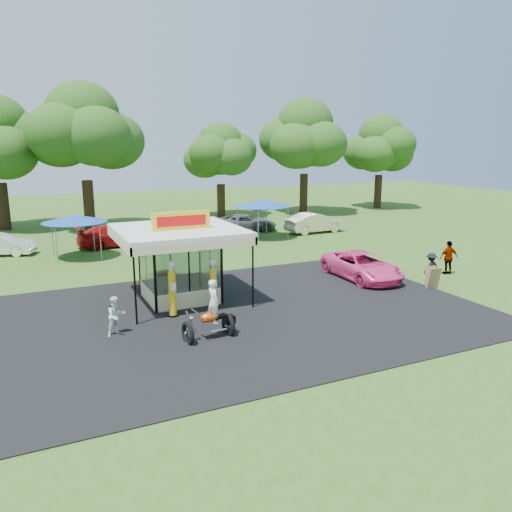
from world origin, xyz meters
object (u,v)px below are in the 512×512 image
at_px(pink_sedan, 362,266).
at_px(tent_west, 74,219).
at_px(spectator_east_a, 431,267).
at_px(spectator_east_b, 449,258).
at_px(tent_east, 263,203).
at_px(bg_car_c, 222,231).
at_px(kiosk_car, 168,278).
at_px(bg_car_d, 246,223).
at_px(bg_car_e, 315,223).
at_px(bg_car_a, 0,245).
at_px(gas_station_kiosk, 179,262).
at_px(gas_pump_right, 213,286).
at_px(gas_pump_left, 172,290).
at_px(motorcycle, 212,315).
at_px(spectator_west, 116,316).
at_px(bg_car_b, 116,236).
at_px(a_frame_sign, 433,278).

relative_size(pink_sedan, tent_west, 1.30).
xyz_separation_m(spectator_east_a, tent_west, (-16.24, 13.71, 1.73)).
distance_m(spectator_east_b, tent_east, 14.98).
bearing_deg(spectator_east_a, bg_car_c, -79.08).
bearing_deg(tent_west, kiosk_car, -69.00).
bearing_deg(bg_car_d, bg_car_e, -109.18).
bearing_deg(bg_car_e, kiosk_car, 121.61).
relative_size(bg_car_a, tent_east, 1.00).
distance_m(gas_station_kiosk, gas_pump_right, 2.40).
relative_size(kiosk_car, bg_car_a, 0.66).
distance_m(gas_pump_left, motorcycle, 3.00).
bearing_deg(bg_car_d, bg_car_c, 145.39).
xyz_separation_m(gas_pump_right, spectator_west, (-4.30, -1.15, -0.35)).
bearing_deg(gas_station_kiosk, gas_pump_right, -68.29).
bearing_deg(bg_car_b, bg_car_e, -99.68).
bearing_deg(spectator_west, pink_sedan, -7.53).
distance_m(gas_station_kiosk, bg_car_a, 16.17).
height_order(gas_pump_right, bg_car_e, gas_pump_right).
bearing_deg(motorcycle, spectator_east_a, 5.10).
xyz_separation_m(kiosk_car, bg_car_a, (-7.86, 11.89, 0.22)).
bearing_deg(kiosk_car, tent_east, -45.14).
bearing_deg(motorcycle, bg_car_c, 61.82).
xyz_separation_m(spectator_west, spectator_east_b, (18.28, 1.51, 0.18)).
bearing_deg(gas_pump_right, bg_car_e, 46.24).
bearing_deg(motorcycle, bg_car_d, 57.12).
distance_m(gas_pump_right, bg_car_c, 16.28).
bearing_deg(spectator_east_a, bg_car_b, -60.37).
bearing_deg(spectator_east_b, spectator_east_a, 30.98).
relative_size(a_frame_sign, kiosk_car, 0.39).
height_order(pink_sedan, bg_car_a, pink_sedan).
bearing_deg(bg_car_e, spectator_west, 127.53).
height_order(gas_pump_right, a_frame_sign, gas_pump_right).
xyz_separation_m(gas_station_kiosk, spectator_west, (-3.45, -3.29, -1.02)).
height_order(bg_car_b, tent_east, tent_east).
xyz_separation_m(gas_pump_right, spectator_east_b, (13.97, 0.36, -0.18)).
xyz_separation_m(kiosk_car, bg_car_e, (15.13, 10.56, 0.33)).
height_order(spectator_west, bg_car_d, spectator_west).
relative_size(gas_pump_right, bg_car_a, 0.55).
height_order(kiosk_car, bg_car_c, bg_car_c).
xyz_separation_m(bg_car_a, bg_car_e, (22.99, -1.33, 0.11)).
xyz_separation_m(spectator_east_a, bg_car_e, (2.33, 15.32, 0.04)).
bearing_deg(tent_west, spectator_west, -90.05).
bearing_deg(tent_west, spectator_east_a, -40.18).
height_order(a_frame_sign, kiosk_car, a_frame_sign).
xyz_separation_m(kiosk_car, spectator_east_a, (12.80, -4.76, 0.29)).
xyz_separation_m(spectator_west, spectator_east_a, (16.25, 0.74, 0.01)).
distance_m(spectator_west, bg_car_d, 23.59).
height_order(spectator_east_b, bg_car_d, spectator_east_b).
bearing_deg(spectator_east_a, tent_east, -89.51).
distance_m(bg_car_a, tent_east, 18.25).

